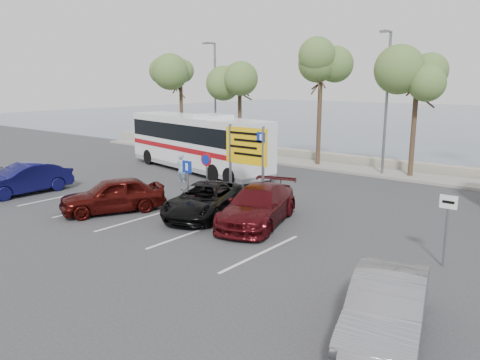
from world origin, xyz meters
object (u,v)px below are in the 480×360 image
Objects in this scene: direction_sign at (246,152)px; coach_bus_left at (197,144)px; street_lamp_right at (386,96)px; car_red at (113,195)px; car_blue at (23,179)px; car_silver_b at (387,309)px; suv_black at (205,200)px; car_maroon at (258,205)px; pedestrian_near at (182,168)px; street_lamp_left at (214,93)px.

direction_sign is 8.91m from coach_bus_left.
street_lamp_right is 1.86× the size of car_red.
coach_bus_left is 2.58× the size of car_blue.
direction_sign is 5.95m from car_red.
coach_bus_left is 20.10m from car_silver_b.
car_blue is at bearing -104.51° from coach_bus_left.
coach_bus_left is 2.45× the size of suv_black.
car_maroon is at bearing -41.84° from direction_sign.
car_maroon is at bearing -9.08° from suv_black.
car_maroon is (9.40, -6.43, -0.93)m from coach_bus_left.
car_maroon is at bearing 15.73° from car_blue.
car_blue is at bearing -128.20° from street_lamp_right.
suv_black is at bearing 16.93° from car_blue.
suv_black is at bearing -44.46° from coach_bus_left.
pedestrian_near is at bearing 134.08° from car_red.
pedestrian_near is (1.62, -2.93, -0.87)m from coach_bus_left.
suv_black is 6.67m from pedestrian_near.
car_maroon is at bearing -90.48° from street_lamp_right.
street_lamp_right is 0.68× the size of coach_bus_left.
car_red reaches higher than suv_black.
coach_bus_left reaches higher than car_blue.
direction_sign reaches higher than car_red.
car_red is 2.75× the size of pedestrian_near.
car_silver_b is at bearing -52.10° from car_maroon.
car_red is (-5.80, -2.47, 0.01)m from car_maroon.
coach_bus_left is 3.46m from pedestrian_near.
car_silver_b is (12.90, -2.53, -0.03)m from car_red.
coach_bus_left is 2.72× the size of car_red.
street_lamp_left is 0.68× the size of coach_bus_left.
direction_sign is at bearing 57.30° from suv_black.
car_blue is 0.91× the size of car_maroon.
coach_bus_left is 9.65m from car_red.
car_red is (-3.90, -4.17, -1.69)m from direction_sign.
street_lamp_right reaches higher than car_blue.
street_lamp_right is 12.21m from pedestrian_near.
car_blue is (1.00, -15.25, -3.85)m from street_lamp_left.
suv_black is at bearing -49.87° from street_lamp_left.
coach_bus_left reaches higher than car_red.
direction_sign is at bearing 26.77° from car_blue.
coach_bus_left reaches higher than car_maroon.
direction_sign is 0.75× the size of suv_black.
car_silver_b is at bearing -45.07° from suv_black.
direction_sign is (-2.00, -10.32, -2.17)m from street_lamp_right.
street_lamp_left is 15.76m from car_blue.
street_lamp_right is 1.60× the size of car_maroon.
street_lamp_right reaches higher than suv_black.
street_lamp_left is 1.87× the size of car_silver_b.
direction_sign is at bearing 129.02° from car_silver_b.
street_lamp_left is at bearing 136.83° from direction_sign.
street_lamp_right is at bearing 98.04° from car_silver_b.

